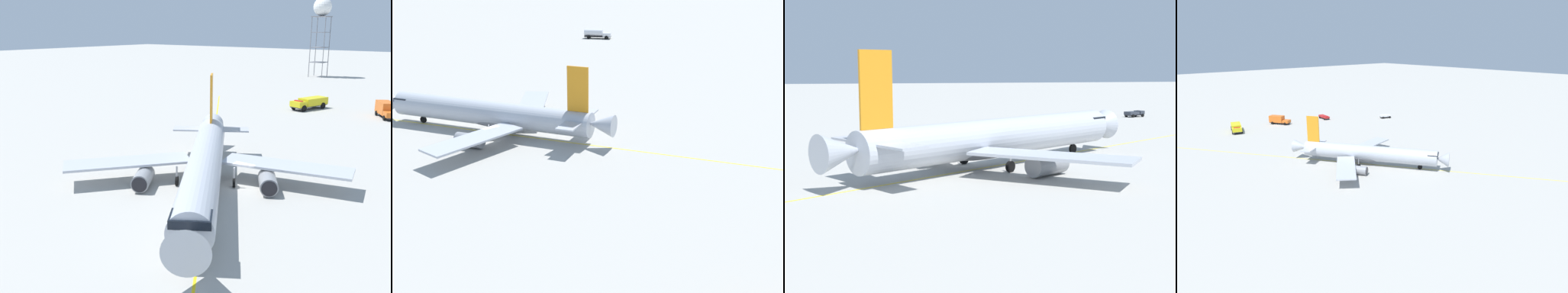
# 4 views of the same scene
# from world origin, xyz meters

# --- Properties ---
(ground_plane) EXTENTS (600.00, 600.00, 0.00)m
(ground_plane) POSITION_xyz_m (0.00, 0.00, 0.00)
(ground_plane) COLOR #ADAAA3
(airliner_main) EXTENTS (35.14, 29.36, 11.51)m
(airliner_main) POSITION_xyz_m (-3.42, 2.58, 2.84)
(airliner_main) COLOR #B2B7C1
(airliner_main) RESTS_ON ground_plane
(fuel_tanker_truck) EXTENTS (7.58, 7.49, 2.87)m
(fuel_tanker_truck) POSITION_xyz_m (-62.95, 68.69, 1.56)
(fuel_tanker_truck) COLOR #232326
(fuel_tanker_truck) RESTS_ON ground_plane
(taxiway_centreline) EXTENTS (117.52, 77.48, 0.01)m
(taxiway_centreline) POSITION_xyz_m (-4.10, 1.83, 0.00)
(taxiway_centreline) COLOR yellow
(taxiway_centreline) RESTS_ON ground_plane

